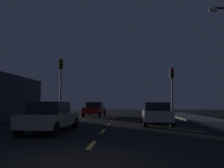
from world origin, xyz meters
TOP-DOWN VIEW (x-y plane):
  - ground_plane at (0.00, 7.00)m, footprint 80.00×80.00m
  - lane_stripe_second at (0.00, 2.60)m, footprint 0.16×1.60m
  - lane_stripe_third at (0.00, 6.40)m, footprint 0.16×1.60m
  - lane_stripe_fourth at (0.00, 10.20)m, footprint 0.16×1.60m
  - lane_stripe_fifth at (0.00, 14.00)m, footprint 0.16×1.60m
  - lane_stripe_sixth at (0.00, 17.80)m, footprint 0.16×1.60m
  - traffic_signal_left at (-4.81, 15.03)m, footprint 0.32×0.38m
  - traffic_signal_right at (5.27, 15.02)m, footprint 0.32×0.38m
  - car_stopped_ahead at (3.19, 10.03)m, footprint 1.95×4.10m
  - car_adjacent_lane at (-2.60, 5.94)m, footprint 1.98×4.47m
  - car_oncoming_far at (-2.31, 19.76)m, footprint 2.17×4.42m

SIDE VIEW (x-z plane):
  - ground_plane at x=0.00m, z-range 0.00..0.00m
  - lane_stripe_second at x=0.00m, z-range 0.00..0.01m
  - lane_stripe_third at x=0.00m, z-range 0.00..0.01m
  - lane_stripe_fourth at x=0.00m, z-range 0.00..0.01m
  - lane_stripe_fifth at x=0.00m, z-range 0.00..0.01m
  - lane_stripe_sixth at x=0.00m, z-range 0.00..0.01m
  - car_stopped_ahead at x=3.19m, z-range 0.01..1.50m
  - car_adjacent_lane at x=-2.60m, z-range 0.01..1.52m
  - car_oncoming_far at x=-2.31m, z-range 0.01..1.56m
  - traffic_signal_right at x=5.27m, z-range 0.93..5.50m
  - traffic_signal_left at x=-4.81m, z-range 1.07..6.56m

